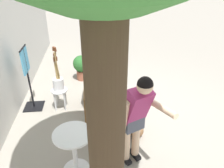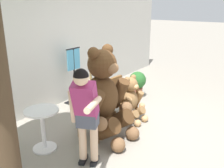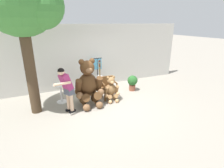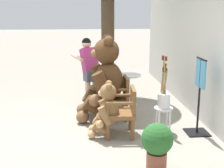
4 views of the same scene
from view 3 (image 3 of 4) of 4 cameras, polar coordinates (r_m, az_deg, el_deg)
The scene contains 13 objects.
ground_plane at distance 6.32m, azimuth -2.38°, elevation -7.44°, with size 60.00×60.00×0.00m, color gray.
back_wall at distance 8.04m, azimuth -9.13°, elevation 8.81°, with size 10.00×0.16×2.80m, color beige.
wooden_chair_left at distance 6.59m, azimuth -8.27°, elevation -2.04°, with size 0.56×0.52×0.86m.
wooden_chair_right at distance 6.87m, azimuth -1.19°, elevation -0.93°, with size 0.60×0.56×0.86m.
teddy_bear_large at distance 6.22m, azimuth -7.71°, elevation 0.25°, with size 1.02×0.95×1.69m.
teddy_bear_small at distance 6.61m, azimuth -0.24°, elevation -1.63°, with size 0.58×0.57×0.97m.
person_visitor at distance 5.77m, azimuth -14.67°, elevation -0.79°, with size 0.67×0.67×1.56m.
white_stool at distance 7.52m, azimuth -3.91°, elevation 0.01°, with size 0.34×0.34×0.46m.
brush_bucket at distance 7.43m, azimuth -3.96°, elevation 2.22°, with size 0.22×0.22×0.94m.
round_side_table at distance 6.75m, azimuth -16.32°, elevation -2.26°, with size 0.56×0.56×0.72m.
patio_tree at distance 5.83m, azimuth -27.08°, elevation 22.90°, with size 2.21×2.11×4.55m.
potted_plant at distance 7.70m, azimuth 6.68°, elevation 0.71°, with size 0.44×0.44×0.68m.
clothing_display_stand at distance 7.99m, azimuth -4.76°, elevation 3.91°, with size 0.44×0.40×1.36m.
Camera 3 is at (-2.11, -5.22, 2.87)m, focal length 28.00 mm.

